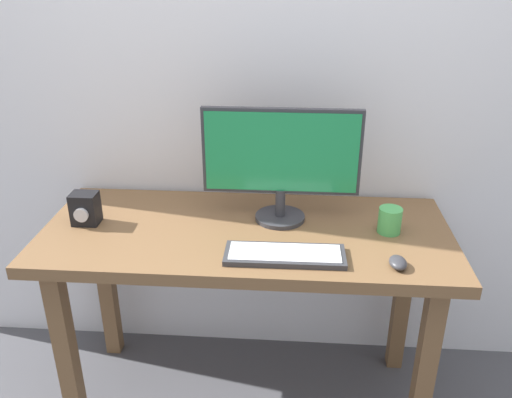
{
  "coord_description": "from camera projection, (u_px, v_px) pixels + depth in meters",
  "views": [
    {
      "loc": [
        0.16,
        -1.67,
        1.66
      ],
      "look_at": [
        0.04,
        0.0,
        0.89
      ],
      "focal_mm": 37.14,
      "sensor_mm": 36.0,
      "label": 1
    }
  ],
  "objects": [
    {
      "name": "monitor",
      "position": [
        281.0,
        159.0,
        1.88
      ],
      "size": [
        0.56,
        0.18,
        0.42
      ],
      "color": "#333338",
      "rests_on": "desk"
    },
    {
      "name": "audio_controller",
      "position": [
        85.0,
        209.0,
        1.91
      ],
      "size": [
        0.09,
        0.09,
        0.12
      ],
      "color": "black",
      "rests_on": "desk"
    },
    {
      "name": "coffee_mug",
      "position": [
        390.0,
        220.0,
        1.86
      ],
      "size": [
        0.08,
        0.08,
        0.09
      ],
      "primitive_type": "cylinder",
      "color": "#4CB259",
      "rests_on": "desk"
    },
    {
      "name": "desk",
      "position": [
        246.0,
        255.0,
        1.94
      ],
      "size": [
        1.46,
        0.63,
        0.77
      ],
      "color": "brown",
      "rests_on": "ground_plane"
    },
    {
      "name": "ground_plane",
      "position": [
        248.0,
        392.0,
        2.22
      ],
      "size": [
        6.0,
        6.0,
        0.0
      ],
      "primitive_type": "plane",
      "color": "#4C4C51"
    },
    {
      "name": "mouse",
      "position": [
        398.0,
        263.0,
        1.66
      ],
      "size": [
        0.06,
        0.08,
        0.03
      ],
      "primitive_type": "ellipsoid",
      "rotation": [
        0.0,
        0.0,
        0.05
      ],
      "color": "#333338",
      "rests_on": "desk"
    },
    {
      "name": "wall_back",
      "position": [
        254.0,
        6.0,
        1.91
      ],
      "size": [
        2.92,
        0.04,
        3.0
      ],
      "primitive_type": "cube",
      "color": "silver",
      "rests_on": "ground_plane"
    },
    {
      "name": "keyboard_primary",
      "position": [
        285.0,
        255.0,
        1.71
      ],
      "size": [
        0.39,
        0.14,
        0.02
      ],
      "color": "#333338",
      "rests_on": "desk"
    }
  ]
}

